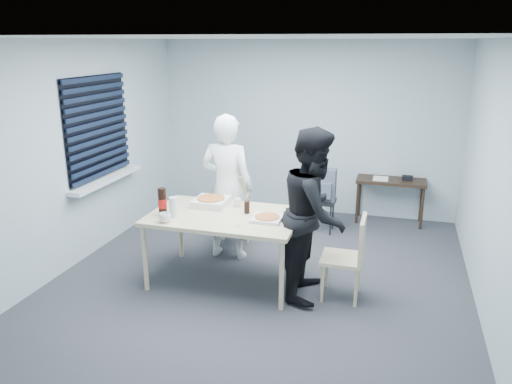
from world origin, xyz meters
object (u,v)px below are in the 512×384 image
(person_white, at_px, (227,187))
(mug_b, at_px, (237,202))
(dining_table, at_px, (225,220))
(person_black, at_px, (314,213))
(side_table, at_px, (391,185))
(chair_far, at_px, (233,206))
(chair_right, at_px, (351,252))
(mug_a, at_px, (165,218))
(soda_bottle, at_px, (162,202))
(stool, at_px, (323,208))
(backpack, at_px, (324,185))

(person_white, xyz_separation_m, mug_b, (0.24, -0.35, -0.06))
(dining_table, distance_m, person_black, 0.98)
(side_table, bearing_deg, person_white, -136.30)
(chair_far, relative_size, side_table, 0.91)
(chair_right, xyz_separation_m, mug_a, (-1.87, -0.38, 0.32))
(chair_far, relative_size, person_white, 0.50)
(person_white, bearing_deg, soda_bottle, 62.90)
(chair_right, height_order, soda_bottle, soda_bottle)
(chair_right, relative_size, soda_bottle, 2.99)
(stool, bearing_deg, chair_right, -72.78)
(mug_a, relative_size, soda_bottle, 0.41)
(chair_far, relative_size, stool, 1.94)
(dining_table, relative_size, chair_right, 1.80)
(dining_table, relative_size, mug_b, 16.03)
(chair_far, distance_m, person_white, 0.54)
(mug_a, height_order, soda_bottle, soda_bottle)
(backpack, bearing_deg, side_table, 58.30)
(backpack, bearing_deg, dining_table, -92.89)
(dining_table, height_order, mug_a, mug_a)
(dining_table, bearing_deg, chair_far, 104.12)
(stool, bearing_deg, person_white, -131.15)
(chair_far, height_order, side_table, chair_far)
(side_table, distance_m, backpack, 1.10)
(person_white, relative_size, stool, 3.86)
(dining_table, distance_m, mug_b, 0.32)
(dining_table, xyz_separation_m, mug_b, (0.04, 0.30, 0.11))
(person_white, xyz_separation_m, soda_bottle, (-0.43, -0.84, 0.04))
(backpack, distance_m, soda_bottle, 2.45)
(person_black, xyz_separation_m, mug_a, (-1.48, -0.40, -0.06))
(stool, height_order, soda_bottle, soda_bottle)
(chair_far, height_order, mug_a, chair_far)
(backpack, relative_size, mug_b, 4.46)
(chair_right, xyz_separation_m, soda_bottle, (-1.99, -0.18, 0.41))
(dining_table, xyz_separation_m, chair_far, (-0.26, 1.04, -0.21))
(dining_table, xyz_separation_m, mug_a, (-0.51, -0.40, 0.11))
(dining_table, relative_size, side_table, 1.64)
(person_black, bearing_deg, side_table, -16.16)
(person_white, bearing_deg, mug_b, 124.93)
(chair_right, bearing_deg, stool, 107.22)
(person_black, relative_size, stool, 3.86)
(dining_table, height_order, chair_far, chair_far)
(chair_right, bearing_deg, backpack, 107.34)
(side_table, bearing_deg, mug_b, -127.31)
(stool, xyz_separation_m, mug_b, (-0.76, -1.50, 0.48))
(chair_right, relative_size, person_black, 0.50)
(chair_far, height_order, person_black, person_black)
(chair_right, bearing_deg, person_white, 156.95)
(stool, bearing_deg, dining_table, -113.97)
(person_white, distance_m, mug_a, 1.09)
(chair_right, xyz_separation_m, mug_b, (-1.32, 0.32, 0.31))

